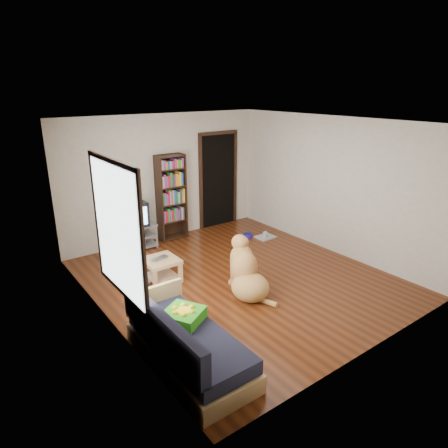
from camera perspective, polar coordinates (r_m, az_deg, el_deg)
ground at (r=6.88m, az=2.05°, el=-7.74°), size 5.00×5.00×0.00m
ceiling at (r=6.16m, az=2.34°, el=14.38°), size 5.00×5.00×0.00m
wall_back at (r=8.44m, az=-8.47°, el=6.55°), size 4.50×0.00×4.50m
wall_front at (r=4.82m, az=21.01°, el=-4.28°), size 4.50×0.00×4.50m
wall_left at (r=5.37m, az=-17.01°, el=-1.44°), size 0.00×5.00×5.00m
wall_right at (r=7.95m, az=15.06°, el=5.33°), size 0.00×5.00×5.00m
green_cushion at (r=4.95m, az=-5.80°, el=-12.90°), size 0.59×0.59×0.14m
laptop at (r=6.67m, az=-8.94°, el=-4.96°), size 0.33×0.25×0.02m
dog_bowl at (r=8.66m, az=3.37°, el=-1.65°), size 0.22×0.22×0.08m
grey_rag at (r=8.68m, az=5.94°, el=-1.85°), size 0.41×0.33×0.03m
window at (r=4.86m, az=-15.04°, el=-0.88°), size 0.03×1.46×1.70m
doorway at (r=9.15m, az=-0.85°, el=6.58°), size 1.03×0.05×2.19m
tv_stand at (r=8.15m, az=-12.86°, el=-1.77°), size 0.90×0.45×0.50m
crt_tv at (r=8.01m, az=-13.17°, el=1.44°), size 0.55×0.52×0.58m
bookshelf at (r=8.40m, az=-7.56°, el=4.43°), size 0.60×0.30×1.80m
sofa at (r=4.86m, az=-5.56°, el=-16.84°), size 0.80×1.80×0.80m
coffee_table at (r=6.75m, az=-9.01°, el=-5.89°), size 0.55×0.55×0.40m
dog at (r=6.28m, az=3.18°, el=-7.05°), size 0.72×1.14×0.93m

